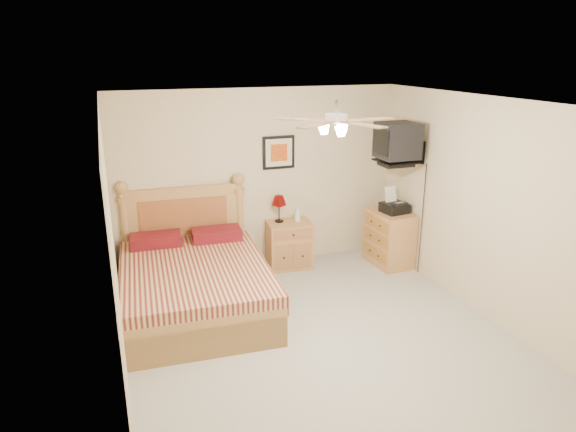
# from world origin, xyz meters

# --- Properties ---
(floor) EXTENTS (4.50, 4.50, 0.00)m
(floor) POSITION_xyz_m (0.00, 0.00, 0.00)
(floor) COLOR #A39F93
(floor) RESTS_ON ground
(ceiling) EXTENTS (4.00, 4.50, 0.04)m
(ceiling) POSITION_xyz_m (0.00, 0.00, 2.50)
(ceiling) COLOR white
(ceiling) RESTS_ON ground
(wall_back) EXTENTS (4.00, 0.04, 2.50)m
(wall_back) POSITION_xyz_m (0.00, 2.25, 1.25)
(wall_back) COLOR beige
(wall_back) RESTS_ON ground
(wall_front) EXTENTS (4.00, 0.04, 2.50)m
(wall_front) POSITION_xyz_m (0.00, -2.25, 1.25)
(wall_front) COLOR beige
(wall_front) RESTS_ON ground
(wall_left) EXTENTS (0.04, 4.50, 2.50)m
(wall_left) POSITION_xyz_m (-2.00, 0.00, 1.25)
(wall_left) COLOR beige
(wall_left) RESTS_ON ground
(wall_right) EXTENTS (0.04, 4.50, 2.50)m
(wall_right) POSITION_xyz_m (2.00, 0.00, 1.25)
(wall_right) COLOR beige
(wall_right) RESTS_ON ground
(bed) EXTENTS (1.76, 2.24, 1.39)m
(bed) POSITION_xyz_m (-1.15, 1.12, 0.70)
(bed) COLOR #AB7B49
(bed) RESTS_ON ground
(nightstand) EXTENTS (0.65, 0.52, 0.66)m
(nightstand) POSITION_xyz_m (0.35, 2.00, 0.33)
(nightstand) COLOR #B37643
(nightstand) RESTS_ON ground
(table_lamp) EXTENTS (0.26, 0.26, 0.38)m
(table_lamp) POSITION_xyz_m (0.22, 2.09, 0.85)
(table_lamp) COLOR #590605
(table_lamp) RESTS_ON nightstand
(lotion_bottle) EXTENTS (0.09, 0.10, 0.22)m
(lotion_bottle) POSITION_xyz_m (0.47, 2.01, 0.77)
(lotion_bottle) COLOR white
(lotion_bottle) RESTS_ON nightstand
(framed_picture) EXTENTS (0.46, 0.04, 0.46)m
(framed_picture) POSITION_xyz_m (0.27, 2.23, 1.62)
(framed_picture) COLOR black
(framed_picture) RESTS_ON wall_back
(dresser) EXTENTS (0.50, 0.70, 0.79)m
(dresser) POSITION_xyz_m (1.73, 1.59, 0.39)
(dresser) COLOR #BF7A4C
(dresser) RESTS_ON ground
(fax_machine) EXTENTS (0.37, 0.39, 0.35)m
(fax_machine) POSITION_xyz_m (1.76, 1.57, 0.96)
(fax_machine) COLOR black
(fax_machine) RESTS_ON dresser
(magazine_lower) EXTENTS (0.22, 0.27, 0.02)m
(magazine_lower) POSITION_xyz_m (1.71, 1.85, 0.80)
(magazine_lower) COLOR #B8AC95
(magazine_lower) RESTS_ON dresser
(magazine_upper) EXTENTS (0.26, 0.29, 0.02)m
(magazine_upper) POSITION_xyz_m (1.72, 1.86, 0.82)
(magazine_upper) COLOR gray
(magazine_upper) RESTS_ON magazine_lower
(wall_tv) EXTENTS (0.56, 0.46, 0.58)m
(wall_tv) POSITION_xyz_m (1.75, 1.34, 1.81)
(wall_tv) COLOR black
(wall_tv) RESTS_ON wall_right
(ceiling_fan) EXTENTS (1.14, 1.14, 0.28)m
(ceiling_fan) POSITION_xyz_m (0.00, -0.20, 2.36)
(ceiling_fan) COLOR white
(ceiling_fan) RESTS_ON ceiling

